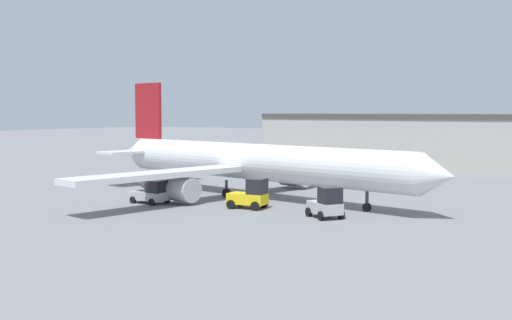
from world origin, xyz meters
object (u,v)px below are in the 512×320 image
(belt_loader_truck, at_px, (152,192))
(pushback_tug, at_px, (327,204))
(airplane, at_px, (248,162))
(ground_crew_worker, at_px, (331,198))
(baggage_tug, at_px, (251,195))

(belt_loader_truck, relative_size, pushback_tug, 1.04)
(airplane, height_order, belt_loader_truck, airplane)
(airplane, xyz_separation_m, ground_crew_worker, (10.42, -3.03, -2.36))
(baggage_tug, height_order, belt_loader_truck, baggage_tug)
(pushback_tug, bearing_deg, ground_crew_worker, 146.39)
(baggage_tug, height_order, pushback_tug, baggage_tug)
(belt_loader_truck, bearing_deg, ground_crew_worker, 24.40)
(belt_loader_truck, bearing_deg, airplane, 66.27)
(ground_crew_worker, bearing_deg, pushback_tug, 155.59)
(airplane, bearing_deg, baggage_tug, -44.43)
(ground_crew_worker, bearing_deg, baggage_tug, 73.25)
(ground_crew_worker, xyz_separation_m, baggage_tug, (-5.87, -3.39, 0.20))
(pushback_tug, bearing_deg, belt_loader_truck, -140.96)
(airplane, xyz_separation_m, belt_loader_truck, (-4.49, -8.72, -2.32))
(airplane, height_order, pushback_tug, airplane)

